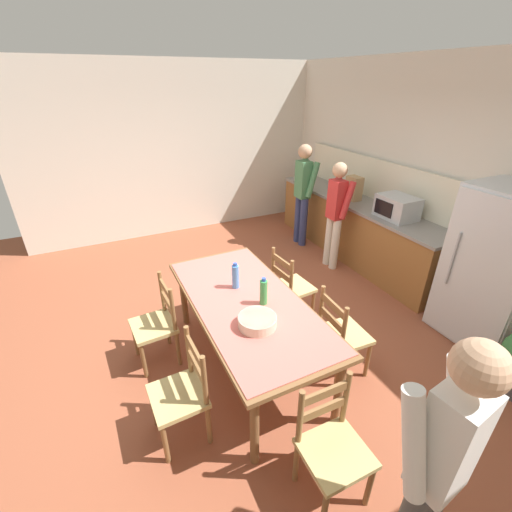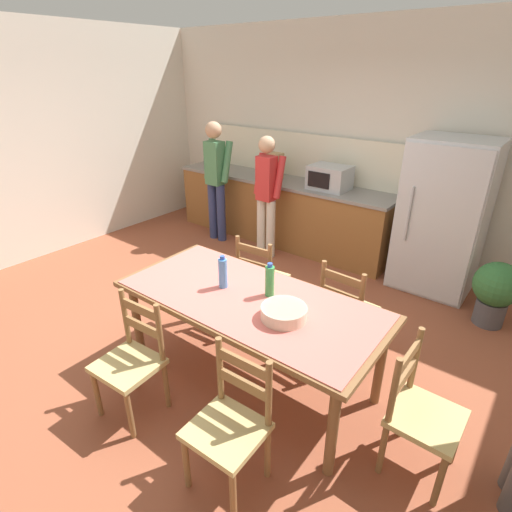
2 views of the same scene
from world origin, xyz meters
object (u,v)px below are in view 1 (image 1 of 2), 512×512
at_px(paper_bag, 354,188).
at_px(refrigerator, 497,269).
at_px(chair_head_end, 332,447).
at_px(person_at_counter, 336,211).
at_px(chair_side_near_right, 182,393).
at_px(dining_table, 247,307).
at_px(person_by_table, 437,465).
at_px(serving_bowl, 257,321).
at_px(chair_side_far_right, 341,335).
at_px(bottle_off_centre, 264,292).
at_px(person_at_sink, 303,191).
at_px(microwave, 397,207).
at_px(chair_side_near_left, 157,324).
at_px(chair_side_far_left, 290,287).
at_px(bottle_near_centre, 235,276).

bearing_deg(paper_bag, refrigerator, -0.28).
distance_m(chair_head_end, person_at_counter, 3.36).
relative_size(chair_side_near_right, person_at_counter, 0.57).
relative_size(dining_table, person_by_table, 1.21).
bearing_deg(chair_head_end, person_by_table, -75.40).
bearing_deg(paper_bag, serving_bowl, -52.93).
distance_m(chair_side_far_right, chair_side_near_right, 1.54).
bearing_deg(dining_table, paper_bag, 122.30).
xyz_separation_m(chair_side_far_right, person_by_table, (1.42, -0.62, 0.53)).
relative_size(paper_bag, dining_table, 0.17).
relative_size(bottle_off_centre, chair_side_near_right, 0.30).
bearing_deg(chair_side_far_right, serving_bowl, 86.65).
bearing_deg(person_at_sink, microwave, -71.86).
bearing_deg(bottle_off_centre, microwave, 108.89).
xyz_separation_m(refrigerator, chair_side_near_left, (-1.16, -3.29, -0.41)).
relative_size(dining_table, serving_bowl, 6.50).
distance_m(bottle_off_centre, chair_side_far_right, 0.87).
bearing_deg(chair_side_far_left, bottle_near_centre, 100.54).
height_order(person_at_sink, person_by_table, person_by_table).
xyz_separation_m(dining_table, chair_side_far_left, (-0.47, 0.76, -0.26)).
height_order(bottle_near_centre, chair_side_near_left, bottle_near_centre).
bearing_deg(paper_bag, chair_head_end, -40.66).
relative_size(dining_table, bottle_off_centre, 7.70).
bearing_deg(chair_side_near_left, bottle_off_centre, 53.84).
bearing_deg(chair_side_near_right, chair_side_far_right, 88.28).
bearing_deg(bottle_off_centre, person_at_sink, 140.82).
relative_size(bottle_off_centre, chair_side_near_left, 0.30).
distance_m(chair_side_near_right, person_by_table, 1.76).
relative_size(dining_table, chair_side_far_right, 2.29).
bearing_deg(dining_table, person_by_table, 4.60).
xyz_separation_m(paper_bag, chair_head_end, (2.92, -2.51, -0.66)).
relative_size(dining_table, chair_side_near_left, 2.29).
bearing_deg(microwave, bottle_off_centre, -71.11).
distance_m(bottle_off_centre, chair_head_end, 1.31).
relative_size(chair_side_far_left, chair_side_near_left, 1.00).
height_order(chair_side_far_left, person_by_table, person_by_table).
relative_size(dining_table, chair_side_far_left, 2.29).
xyz_separation_m(chair_head_end, chair_side_far_left, (-1.80, 0.75, 0.00)).
bearing_deg(chair_side_near_left, dining_table, 55.27).
xyz_separation_m(chair_side_near_right, person_at_counter, (-1.81, 2.78, 0.45)).
relative_size(microwave, bottle_near_centre, 1.85).
relative_size(serving_bowl, person_at_counter, 0.20).
bearing_deg(refrigerator, chair_side_near_left, -109.43).
xyz_separation_m(microwave, chair_side_far_left, (0.25, -1.77, -0.63)).
bearing_deg(bottle_off_centre, serving_bowl, -35.83).
bearing_deg(person_at_counter, chair_side_near_right, -146.96).
xyz_separation_m(paper_bag, chair_side_far_right, (2.05, -1.75, -0.66)).
relative_size(chair_head_end, chair_side_far_right, 1.00).
relative_size(microwave, paper_bag, 1.39).
height_order(chair_head_end, person_by_table, person_by_table).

